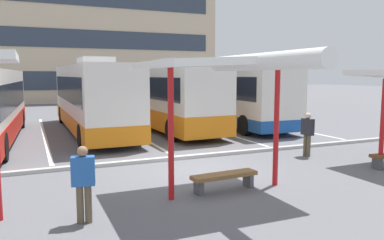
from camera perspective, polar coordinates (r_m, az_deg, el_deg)
name	(u,v)px	position (r m, az deg, el deg)	size (l,w,h in m)	color
ground_plane	(200,170)	(11.76, 1.22, -7.62)	(160.00, 160.00, 0.00)	slate
terminal_building	(69,28)	(49.00, -18.08, 13.16)	(31.73, 15.37, 19.93)	#C6B293
coach_bus_1	(92,98)	(20.00, -14.97, 3.22)	(2.63, 12.17, 3.76)	silver
coach_bus_2	(166,98)	(20.32, -3.92, 3.39)	(2.79, 10.40, 3.73)	silver
coach_bus_3	(227,94)	(22.51, 5.34, 3.87)	(2.74, 11.45, 3.75)	silver
lane_stripe_1	(44,135)	(19.98, -21.50, -2.07)	(0.16, 14.00, 0.01)	white
lane_stripe_2	(128,130)	(20.52, -9.74, -1.46)	(0.16, 14.00, 0.01)	white
lane_stripe_3	(198,126)	(21.87, 0.97, -0.86)	(0.16, 14.00, 0.01)	white
lane_stripe_4	(259,122)	(23.88, 10.16, -0.31)	(0.16, 14.00, 0.01)	white
waiting_shelter_1	(233,65)	(9.04, 6.28, 8.21)	(3.96, 4.96, 3.40)	red
bench_1	(224,178)	(9.72, 4.93, -8.68)	(1.80, 0.54, 0.45)	brown
platform_kerb	(180,158)	(13.23, -1.78, -5.72)	(44.00, 0.24, 0.12)	#ADADA8
waiting_passenger_0	(83,180)	(7.80, -16.14, -8.67)	(0.49, 0.31, 1.56)	brown
waiting_passenger_1	(307,132)	(14.16, 17.09, -1.69)	(0.26, 0.47, 1.59)	brown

